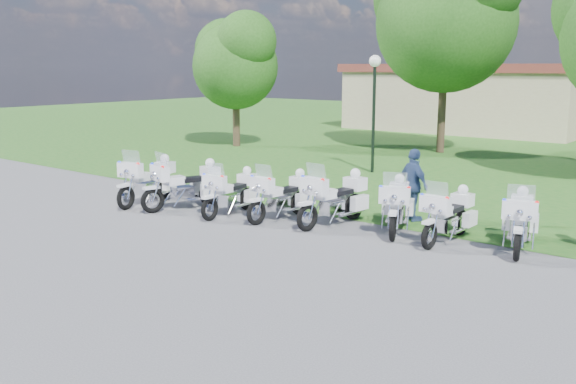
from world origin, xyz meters
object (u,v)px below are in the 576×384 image
Objects in this scene: motorcycle_6 at (449,215)px; lamp_post at (374,85)px; motorcycle_3 at (282,195)px; motorcycle_7 at (520,220)px; motorcycle_5 at (397,205)px; motorcycle_1 at (186,184)px; motorcycle_2 at (232,191)px; motorcycle_4 at (335,198)px; motorcycle_0 at (149,180)px; bystander_c at (413,185)px.

motorcycle_6 is 10.10m from lamp_post.
motorcycle_7 reaches higher than motorcycle_3.
motorcycle_5 is 0.98× the size of motorcycle_6.
motorcycle_2 is (1.51, 0.27, -0.07)m from motorcycle_1.
lamp_post reaches higher than motorcycle_1.
motorcycle_4 is 8.76m from lamp_post.
motorcycle_0 is at bearing -104.12° from lamp_post.
bystander_c is at bearing -105.86° from motorcycle_5.
lamp_post is 2.32× the size of bystander_c.
motorcycle_2 is 1.00× the size of motorcycle_6.
motorcycle_5 is 2.92m from motorcycle_7.
motorcycle_3 is at bearing 60.03° from bystander_c.
bystander_c is (-0.19, 1.19, 0.28)m from motorcycle_5.
motorcycle_7 is (4.45, 0.68, -0.04)m from motorcycle_4.
motorcycle_0 is at bearing 19.60° from motorcycle_4.
motorcycle_4 is 1.11× the size of motorcycle_6.
lamp_post is at bearing -47.42° from motorcycle_6.
motorcycle_0 is 1.01× the size of motorcycle_1.
motorcycle_6 is (2.95, 0.30, -0.07)m from motorcycle_4.
bystander_c reaches higher than motorcycle_2.
motorcycle_2 is at bearing 12.02° from motorcycle_6.
motorcycle_5 is 1.24m from bystander_c.
lamp_post reaches higher than motorcycle_2.
motorcycle_1 is at bearing 50.41° from bystander_c.
motorcycle_3 is 1.21× the size of bystander_c.
bystander_c reaches higher than motorcycle_0.
bystander_c is at bearing -141.34° from motorcycle_3.
motorcycle_1 is at bearing 11.85° from motorcycle_6.
bystander_c is (7.12, 2.86, 0.25)m from motorcycle_0.
motorcycle_1 is at bearing -5.61° from motorcycle_7.
motorcycle_2 is 1.19× the size of bystander_c.
motorcycle_0 is at bearing 23.33° from motorcycle_1.
motorcycle_1 is 1.07× the size of motorcycle_7.
motorcycle_3 reaches higher than motorcycle_6.
motorcycle_1 is 0.56× the size of lamp_post.
bystander_c is at bearing -139.64° from motorcycle_1.
motorcycle_7 is at bearing -164.42° from motorcycle_4.
bystander_c reaches higher than motorcycle_3.
motorcycle_1 is 6.32m from bystander_c.
motorcycle_6 is at bearing -167.16° from motorcycle_3.
motorcycle_7 is at bearing -173.60° from motorcycle_2.
motorcycle_1 is 0.99× the size of motorcycle_4.
motorcycle_3 is at bearing 9.76° from motorcycle_6.
motorcycle_6 is at bearing 152.43° from motorcycle_5.
lamp_post reaches higher than motorcycle_0.
motorcycle_5 is at bearing -1.87° from motorcycle_6.
motorcycle_2 is at bearing -9.45° from motorcycle_5.
motorcycle_1 is at bearing 176.24° from motorcycle_0.
bystander_c is (4.21, 2.39, 0.31)m from motorcycle_2.
motorcycle_1 is 1.54m from motorcycle_2.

